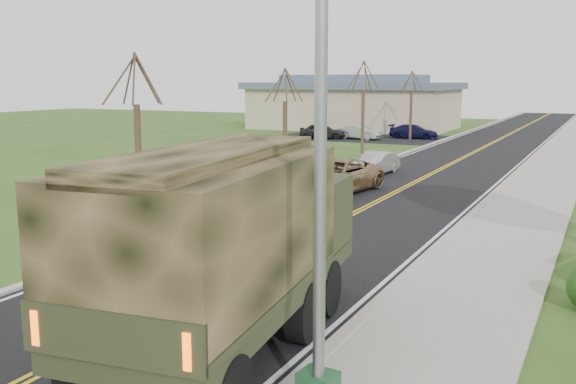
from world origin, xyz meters
The scene contains 17 objects.
ground centered at (0.00, 0.00, 0.00)m, with size 160.00×160.00×0.00m, color #2F4E1A.
road centered at (0.00, 40.00, 0.01)m, with size 8.00×120.00×0.01m, color black.
curb_right centered at (4.15, 40.00, 0.06)m, with size 0.30×120.00×0.12m, color #9E998E.
sidewalk_right centered at (5.90, 40.00, 0.05)m, with size 3.20×120.00×0.10m, color #9E998E.
curb_left centered at (-4.15, 40.00, 0.05)m, with size 0.30×120.00×0.10m, color #9E998E.
street_light centered at (4.90, -0.50, 4.43)m, with size 1.65×0.22×8.00m.
bare_tree_a centered at (-7.00, 10.00, 2.63)m, with size 1.93×2.26×6.08m.
bare_tree_b centered at (-7.00, 22.00, 2.48)m, with size 1.83×2.14×5.73m.
bare_tree_c centered at (-7.00, 34.00, 2.78)m, with size 2.04×2.39×6.42m.
bare_tree_d centered at (-7.00, 46.00, 2.55)m, with size 1.88×2.20×5.91m.
commercial_building centered at (-15.98, 55.97, 2.69)m, with size 25.50×21.50×5.65m.
military_truck centered at (2.46, 1.07, 2.25)m, with size 3.68×8.13×3.92m.
suv_champagne centered at (-2.46, 18.09, 0.77)m, with size 2.56×5.54×1.54m, color #947753.
sedan_silver centered at (-2.70, 24.42, 0.61)m, with size 1.30×3.73×1.23m, color #B2B1B6.
lot_car_dark centered at (-13.99, 42.94, 0.68)m, with size 1.61×4.01×1.37m, color black.
lot_car_silver centered at (-10.93, 43.98, 0.63)m, with size 1.33×3.83×1.26m, color #B2B2B7.
lot_car_navy centered at (-6.93, 46.83, 0.62)m, with size 1.74×4.27×1.24m, color #0F1037.
Camera 1 is at (8.59, -8.63, 5.06)m, focal length 40.00 mm.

